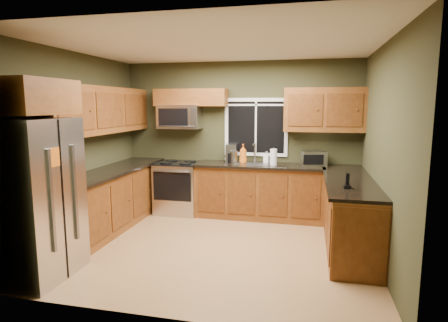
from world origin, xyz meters
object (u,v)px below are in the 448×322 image
at_px(coffee_maker, 231,154).
at_px(soap_bottle_b, 267,157).
at_px(cordless_phone, 347,184).
at_px(range, 179,187).
at_px(microwave, 180,117).
at_px(soap_bottle_a, 243,154).
at_px(paper_towel_roll, 274,157).
at_px(soap_bottle_c, 228,158).
at_px(kettle, 234,156).
at_px(refrigerator, 35,199).
at_px(toaster_oven, 313,158).

bearing_deg(coffee_maker, soap_bottle_b, 4.23).
bearing_deg(coffee_maker, cordless_phone, -44.44).
relative_size(range, cordless_phone, 5.00).
bearing_deg(range, microwave, 90.02).
xyz_separation_m(range, soap_bottle_b, (1.56, 0.21, 0.57)).
bearing_deg(soap_bottle_a, cordless_phone, -46.37).
bearing_deg(coffee_maker, range, -169.84).
height_order(paper_towel_roll, soap_bottle_c, paper_towel_roll).
bearing_deg(paper_towel_roll, kettle, 171.20).
xyz_separation_m(range, coffee_maker, (0.94, 0.17, 0.62)).
xyz_separation_m(refrigerator, soap_bottle_a, (1.86, 2.82, 0.21)).
height_order(range, toaster_oven, toaster_oven).
height_order(kettle, paper_towel_roll, paper_towel_roll).
bearing_deg(kettle, refrigerator, -120.51).
xyz_separation_m(microwave, coffee_maker, (0.94, 0.03, -0.64)).
bearing_deg(paper_towel_roll, soap_bottle_a, 173.19).
xyz_separation_m(coffee_maker, kettle, (0.06, -0.07, -0.03)).
relative_size(paper_towel_roll, soap_bottle_c, 1.99).
bearing_deg(soap_bottle_b, cordless_phone, -56.81).
xyz_separation_m(paper_towel_roll, soap_bottle_c, (-0.82, 0.17, -0.06)).
relative_size(toaster_oven, soap_bottle_b, 2.30).
distance_m(refrigerator, range, 2.89).
bearing_deg(cordless_phone, soap_bottle_c, 136.67).
height_order(microwave, soap_bottle_c, microwave).
height_order(microwave, toaster_oven, microwave).
height_order(microwave, cordless_phone, microwave).
relative_size(toaster_oven, soap_bottle_c, 3.00).
height_order(coffee_maker, soap_bottle_c, coffee_maker).
bearing_deg(paper_towel_roll, coffee_maker, 166.64).
bearing_deg(microwave, paper_towel_roll, -4.97).
distance_m(toaster_oven, soap_bottle_c, 1.48).
distance_m(microwave, coffee_maker, 1.14).
xyz_separation_m(coffee_maker, paper_towel_roll, (0.76, -0.18, -0.01)).
relative_size(kettle, paper_towel_roll, 0.86).
height_order(toaster_oven, cordless_phone, toaster_oven).
bearing_deg(refrigerator, coffee_maker, 60.98).
xyz_separation_m(refrigerator, coffee_maker, (1.63, 2.94, 0.19)).
relative_size(refrigerator, cordless_phone, 9.61).
distance_m(microwave, cordless_phone, 3.33).
distance_m(soap_bottle_b, soap_bottle_c, 0.68).
height_order(paper_towel_roll, cordless_phone, paper_towel_roll).
bearing_deg(refrigerator, range, 76.03).
height_order(coffee_maker, cordless_phone, coffee_maker).
bearing_deg(cordless_phone, paper_towel_roll, 123.32).
bearing_deg(paper_towel_roll, toaster_oven, 6.39).
xyz_separation_m(refrigerator, soap_bottle_c, (1.57, 2.93, 0.11)).
bearing_deg(kettle, cordless_phone, -44.20).
distance_m(refrigerator, cordless_phone, 3.63).
distance_m(microwave, kettle, 1.21).
xyz_separation_m(range, kettle, (1.00, 0.10, 0.59)).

